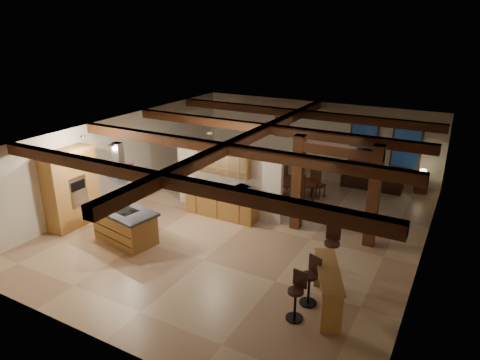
# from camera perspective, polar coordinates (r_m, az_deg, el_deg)

# --- Properties ---
(ground) EXTENTS (12.00, 12.00, 0.00)m
(ground) POSITION_cam_1_polar(r_m,az_deg,el_deg) (13.39, 1.03, -5.86)
(ground) COLOR tan
(ground) RESTS_ON ground
(room_walls) EXTENTS (12.00, 12.00, 12.00)m
(room_walls) POSITION_cam_1_polar(r_m,az_deg,el_deg) (12.71, 1.08, 1.37)
(room_walls) COLOR beige
(room_walls) RESTS_ON ground
(ceiling_beams) EXTENTS (10.00, 12.00, 0.28)m
(ceiling_beams) POSITION_cam_1_polar(r_m,az_deg,el_deg) (12.43, 1.11, 5.65)
(ceiling_beams) COLOR #3A190E
(ceiling_beams) RESTS_ON room_walls
(timber_posts) EXTENTS (2.50, 0.30, 2.90)m
(timber_posts) POSITION_cam_1_polar(r_m,az_deg,el_deg) (12.28, 12.56, 0.10)
(timber_posts) COLOR #3A190E
(timber_posts) RESTS_ON ground
(partition_wall) EXTENTS (3.80, 0.18, 2.20)m
(partition_wall) POSITION_cam_1_polar(r_m,az_deg,el_deg) (13.81, -1.63, -0.07)
(partition_wall) COLOR beige
(partition_wall) RESTS_ON ground
(pantry_cabinet) EXTENTS (0.67, 1.60, 2.40)m
(pantry_cabinet) POSITION_cam_1_polar(r_m,az_deg,el_deg) (13.86, -21.60, -1.03)
(pantry_cabinet) COLOR #986131
(pantry_cabinet) RESTS_ON ground
(back_counter) EXTENTS (2.50, 0.66, 0.94)m
(back_counter) POSITION_cam_1_polar(r_m,az_deg,el_deg) (13.73, -2.43, -3.01)
(back_counter) COLOR #986131
(back_counter) RESTS_ON ground
(upper_display_cabinet) EXTENTS (1.80, 0.36, 0.95)m
(upper_display_cabinet) POSITION_cam_1_polar(r_m,az_deg,el_deg) (13.41, -2.08, 2.69)
(upper_display_cabinet) COLOR #986131
(upper_display_cabinet) RESTS_ON partition_wall
(range_hood) EXTENTS (1.10, 1.10, 1.40)m
(range_hood) POSITION_cam_1_polar(r_m,az_deg,el_deg) (12.16, -15.62, -0.29)
(range_hood) COLOR silver
(range_hood) RESTS_ON room_walls
(back_windows) EXTENTS (2.70, 0.07, 1.70)m
(back_windows) POSITION_cam_1_polar(r_m,az_deg,el_deg) (17.38, 18.72, 4.52)
(back_windows) COLOR #3A190E
(back_windows) RESTS_ON room_walls
(framed_art) EXTENTS (0.65, 0.05, 0.85)m
(framed_art) POSITION_cam_1_polar(r_m,az_deg,el_deg) (18.52, 5.61, 7.06)
(framed_art) COLOR #3A190E
(framed_art) RESTS_ON room_walls
(recessed_cans) EXTENTS (3.16, 2.46, 0.03)m
(recessed_cans) POSITION_cam_1_polar(r_m,az_deg,el_deg) (12.30, -13.76, 5.43)
(recessed_cans) COLOR silver
(recessed_cans) RESTS_ON room_walls
(kitchen_island) EXTENTS (2.08, 1.34, 0.96)m
(kitchen_island) POSITION_cam_1_polar(r_m,az_deg,el_deg) (12.66, -15.07, -5.81)
(kitchen_island) COLOR #986131
(kitchen_island) RESTS_ON ground
(dining_table) EXTENTS (2.00, 1.56, 0.62)m
(dining_table) POSITION_cam_1_polar(r_m,az_deg,el_deg) (15.30, 6.72, -1.30)
(dining_table) COLOR #411810
(dining_table) RESTS_ON ground
(sofa) EXTENTS (2.24, 0.93, 0.65)m
(sofa) POSITION_cam_1_polar(r_m,az_deg,el_deg) (16.91, 17.25, 0.07)
(sofa) COLOR black
(sofa) RESTS_ON ground
(microwave) EXTENTS (0.51, 0.43, 0.24)m
(microwave) POSITION_cam_1_polar(r_m,az_deg,el_deg) (13.15, 0.42, -1.31)
(microwave) COLOR silver
(microwave) RESTS_ON back_counter
(bar_counter) EXTENTS (1.17, 1.86, 0.96)m
(bar_counter) POSITION_cam_1_polar(r_m,az_deg,el_deg) (9.63, 11.62, -13.19)
(bar_counter) COLOR #986131
(bar_counter) RESTS_ON ground
(side_table) EXTENTS (0.51, 0.51, 0.54)m
(side_table) POSITION_cam_1_polar(r_m,az_deg,el_deg) (17.10, 22.99, -0.64)
(side_table) COLOR #3A190E
(side_table) RESTS_ON ground
(table_lamp) EXTENTS (0.29, 0.29, 0.35)m
(table_lamp) POSITION_cam_1_polar(r_m,az_deg,el_deg) (16.93, 23.23, 0.99)
(table_lamp) COLOR black
(table_lamp) RESTS_ON side_table
(bar_stool_a) EXTENTS (0.38, 0.39, 1.08)m
(bar_stool_a) POSITION_cam_1_polar(r_m,az_deg,el_deg) (9.29, 7.53, -15.06)
(bar_stool_a) COLOR black
(bar_stool_a) RESTS_ON ground
(bar_stool_b) EXTENTS (0.42, 0.43, 1.13)m
(bar_stool_b) POSITION_cam_1_polar(r_m,az_deg,el_deg) (9.76, 9.39, -13.09)
(bar_stool_b) COLOR black
(bar_stool_b) RESTS_ON ground
(bar_stool_c) EXTENTS (0.43, 0.45, 1.22)m
(bar_stool_c) POSITION_cam_1_polar(r_m,az_deg,el_deg) (11.01, 12.13, -8.86)
(bar_stool_c) COLOR black
(bar_stool_c) RESTS_ON ground
(dining_chairs) EXTENTS (2.19, 2.19, 1.20)m
(dining_chairs) POSITION_cam_1_polar(r_m,az_deg,el_deg) (15.19, 6.77, -0.24)
(dining_chairs) COLOR #3A190E
(dining_chairs) RESTS_ON ground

